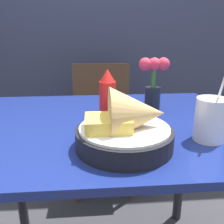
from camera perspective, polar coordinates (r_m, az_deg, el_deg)
name	(u,v)px	position (r m, az deg, el deg)	size (l,w,h in m)	color
dining_table	(105,151)	(0.96, -1.72, -8.93)	(1.01, 0.78, 0.75)	navy
chair_far_window	(102,114)	(1.75, -2.29, -0.54)	(0.40, 0.40, 0.85)	#473323
food_basket	(128,127)	(0.70, 3.76, -3.47)	(0.28, 0.28, 0.18)	black
ketchup_bottle	(107,95)	(0.92, -1.04, 3.80)	(0.06, 0.06, 0.19)	red
drink_cup	(210,121)	(0.81, 21.51, -1.90)	(0.09, 0.09, 0.23)	silver
flower_vase	(153,81)	(1.04, 9.43, 7.04)	(0.13, 0.06, 0.22)	black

